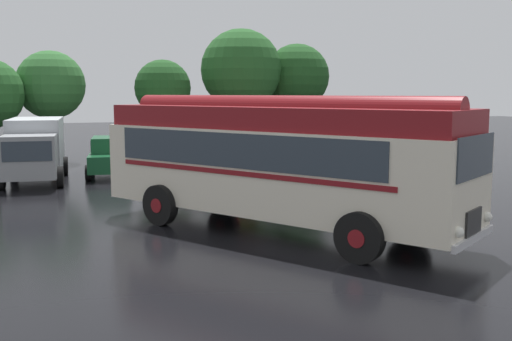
% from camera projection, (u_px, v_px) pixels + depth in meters
% --- Properties ---
extents(ground_plane, '(120.00, 120.00, 0.00)m').
position_uv_depth(ground_plane, '(295.00, 227.00, 15.94)').
color(ground_plane, black).
extents(vintage_bus, '(7.53, 9.80, 3.49)m').
position_uv_depth(vintage_bus, '(276.00, 158.00, 15.22)').
color(vintage_bus, silver).
rests_on(vintage_bus, ground).
extents(car_near_left, '(2.38, 4.39, 1.66)m').
position_uv_depth(car_near_left, '(111.00, 156.00, 25.77)').
color(car_near_left, '#144C28').
rests_on(car_near_left, ground).
extents(car_mid_left, '(2.24, 4.33, 1.66)m').
position_uv_depth(car_mid_left, '(176.00, 154.00, 26.48)').
color(car_mid_left, silver).
rests_on(car_mid_left, ground).
extents(car_mid_right, '(2.05, 4.25, 1.66)m').
position_uv_depth(car_mid_right, '(234.00, 153.00, 27.06)').
color(car_mid_right, maroon).
rests_on(car_mid_right, ground).
extents(car_far_right, '(2.20, 4.32, 1.66)m').
position_uv_depth(car_far_right, '(290.00, 151.00, 27.98)').
color(car_far_right, '#B7BABF').
rests_on(car_far_right, ground).
extents(box_van, '(2.66, 5.90, 2.50)m').
position_uv_depth(box_van, '(35.00, 147.00, 24.23)').
color(box_van, '#B2B7BC').
rests_on(box_van, ground).
extents(tree_left_of_centre, '(3.45, 3.45, 5.68)m').
position_uv_depth(tree_left_of_centre, '(51.00, 85.00, 30.37)').
color(tree_left_of_centre, '#4C3823').
rests_on(tree_left_of_centre, ground).
extents(tree_centre, '(2.91, 2.91, 5.26)m').
position_uv_depth(tree_centre, '(163.00, 88.00, 31.01)').
color(tree_centre, '#4C3823').
rests_on(tree_centre, ground).
extents(tree_right_of_centre, '(4.41, 4.41, 7.01)m').
position_uv_depth(tree_right_of_centre, '(242.00, 70.00, 32.50)').
color(tree_right_of_centre, '#4C3823').
rests_on(tree_right_of_centre, ground).
extents(tree_far_right, '(3.64, 3.64, 6.29)m').
position_uv_depth(tree_far_right, '(296.00, 76.00, 33.63)').
color(tree_far_right, '#4C3823').
rests_on(tree_far_right, ground).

